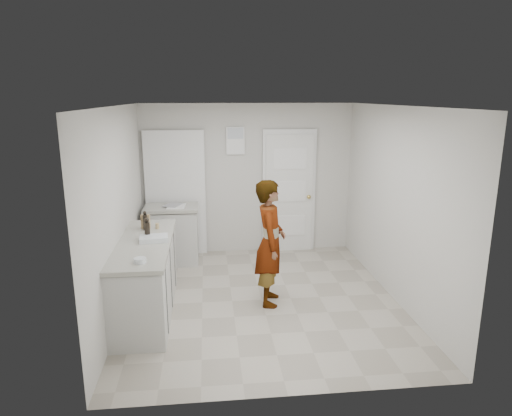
{
  "coord_description": "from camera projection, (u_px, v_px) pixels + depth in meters",
  "views": [
    {
      "loc": [
        -0.67,
        -5.51,
        2.62
      ],
      "look_at": [
        -0.03,
        0.4,
        1.15
      ],
      "focal_mm": 32.0,
      "sensor_mm": 36.0,
      "label": 1
    }
  ],
  "objects": [
    {
      "name": "room_shell",
      "position": [
        238.0,
        193.0,
        7.63
      ],
      "size": [
        4.0,
        4.0,
        4.0
      ],
      "color": "beige",
      "rests_on": "ground"
    },
    {
      "name": "side_counter",
      "position": [
        172.0,
        237.0,
        7.28
      ],
      "size": [
        0.84,
        0.61,
        0.93
      ],
      "color": "#B6B6B1",
      "rests_on": "ground"
    },
    {
      "name": "spice_jar",
      "position": [
        157.0,
        226.0,
        5.96
      ],
      "size": [
        0.05,
        0.05,
        0.07
      ],
      "primitive_type": "cylinder",
      "color": "tan",
      "rests_on": "main_counter"
    },
    {
      "name": "cake_mix_box",
      "position": [
        146.0,
        222.0,
        5.96
      ],
      "size": [
        0.12,
        0.07,
        0.18
      ],
      "primitive_type": "cube",
      "rotation": [
        0.0,
        0.0,
        -0.15
      ],
      "color": "#99734C",
      "rests_on": "main_counter"
    },
    {
      "name": "oil_cruet_a",
      "position": [
        147.0,
        229.0,
        5.52
      ],
      "size": [
        0.07,
        0.07,
        0.27
      ],
      "color": "black",
      "rests_on": "main_counter"
    },
    {
      "name": "ground",
      "position": [
        262.0,
        300.0,
        6.02
      ],
      "size": [
        4.0,
        4.0,
        0.0
      ],
      "primitive_type": "plane",
      "color": "gray",
      "rests_on": "ground"
    },
    {
      "name": "egg_bowl",
      "position": [
        140.0,
        260.0,
        4.75
      ],
      "size": [
        0.13,
        0.13,
        0.05
      ],
      "color": "silver",
      "rests_on": "main_counter"
    },
    {
      "name": "papers",
      "position": [
        176.0,
        206.0,
        7.14
      ],
      "size": [
        0.29,
        0.36,
        0.01
      ],
      "primitive_type": "cube",
      "rotation": [
        0.0,
        0.0,
        -0.05
      ],
      "color": "white",
      "rests_on": "side_counter"
    },
    {
      "name": "main_counter",
      "position": [
        146.0,
        280.0,
        5.57
      ],
      "size": [
        0.64,
        1.96,
        0.93
      ],
      "color": "#B6B6B1",
      "rests_on": "ground"
    },
    {
      "name": "person",
      "position": [
        270.0,
        243.0,
        5.76
      ],
      "size": [
        0.47,
        0.64,
        1.62
      ],
      "primitive_type": "imported",
      "rotation": [
        0.0,
        0.0,
        1.43
      ],
      "color": "silver",
      "rests_on": "ground"
    },
    {
      "name": "oil_cruet_b",
      "position": [
        145.0,
        221.0,
        5.88
      ],
      "size": [
        0.06,
        0.06,
        0.25
      ],
      "color": "black",
      "rests_on": "main_counter"
    },
    {
      "name": "baking_dish",
      "position": [
        154.0,
        239.0,
        5.46
      ],
      "size": [
        0.35,
        0.27,
        0.06
      ],
      "rotation": [
        0.0,
        0.0,
        0.1
      ],
      "color": "silver",
      "rests_on": "main_counter"
    }
  ]
}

